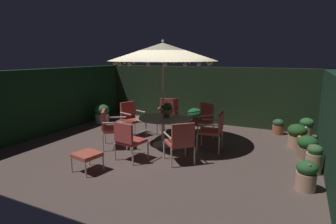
# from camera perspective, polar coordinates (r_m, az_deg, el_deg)

# --- Properties ---
(ground_plane) EXTENTS (8.01, 6.85, 0.02)m
(ground_plane) POSITION_cam_1_polar(r_m,az_deg,el_deg) (7.24, -1.28, -7.53)
(ground_plane) COLOR brown
(hedge_backdrop_rear) EXTENTS (8.01, 0.30, 1.99)m
(hedge_backdrop_rear) POSITION_cam_1_polar(r_m,az_deg,el_deg) (9.97, 7.34, 3.59)
(hedge_backdrop_rear) COLOR #1E2E1A
(hedge_backdrop_rear) RESTS_ON ground_plane
(hedge_backdrop_left) EXTENTS (0.30, 6.85, 1.99)m
(hedge_backdrop_left) POSITION_cam_1_polar(r_m,az_deg,el_deg) (9.37, -22.81, 2.27)
(hedge_backdrop_left) COLOR #15351A
(hedge_backdrop_left) RESTS_ON ground_plane
(patio_dining_table) EXTENTS (1.55, 1.28, 0.75)m
(patio_dining_table) POSITION_cam_1_polar(r_m,az_deg,el_deg) (7.29, -1.02, -2.28)
(patio_dining_table) COLOR silver
(patio_dining_table) RESTS_ON ground_plane
(patio_umbrella) EXTENTS (2.79, 2.79, 2.76)m
(patio_umbrella) POSITION_cam_1_polar(r_m,az_deg,el_deg) (7.08, -1.07, 12.37)
(patio_umbrella) COLOR silver
(patio_umbrella) RESTS_ON ground_plane
(centerpiece_planter) EXTENTS (0.34, 0.34, 0.42)m
(centerpiece_planter) POSITION_cam_1_polar(r_m,az_deg,el_deg) (7.27, -0.28, 0.68)
(centerpiece_planter) COLOR olive
(centerpiece_planter) RESTS_ON patio_dining_table
(patio_chair_north) EXTENTS (0.70, 0.70, 1.01)m
(patio_chair_north) POSITION_cam_1_polar(r_m,az_deg,el_deg) (8.29, -7.71, -0.89)
(patio_chair_north) COLOR silver
(patio_chair_north) RESTS_ON ground_plane
(patio_chair_northeast) EXTENTS (0.87, 0.88, 0.99)m
(patio_chair_northeast) POSITION_cam_1_polar(r_m,az_deg,el_deg) (7.27, -11.77, -2.81)
(patio_chair_northeast) COLOR silver
(patio_chair_northeast) RESTS_ON ground_plane
(patio_chair_east) EXTENTS (0.65, 0.65, 0.91)m
(patio_chair_east) POSITION_cam_1_polar(r_m,az_deg,el_deg) (6.30, -8.22, -5.45)
(patio_chair_east) COLOR silver
(patio_chair_east) RESTS_ON ground_plane
(patio_chair_southeast) EXTENTS (0.81, 0.81, 0.96)m
(patio_chair_southeast) POSITION_cam_1_polar(r_m,az_deg,el_deg) (6.06, 2.61, -5.84)
(patio_chair_southeast) COLOR beige
(patio_chair_southeast) RESTS_ON ground_plane
(patio_chair_south) EXTENTS (0.65, 0.67, 0.97)m
(patio_chair_south) POSITION_cam_1_polar(r_m,az_deg,el_deg) (6.98, 9.57, -3.38)
(patio_chair_south) COLOR beige
(patio_chair_south) RESTS_ON ground_plane
(patio_chair_southwest) EXTENTS (0.81, 0.83, 0.99)m
(patio_chair_southwest) POSITION_cam_1_polar(r_m,az_deg,el_deg) (8.10, 7.16, -1.30)
(patio_chair_southwest) COLOR beige
(patio_chair_southwest) RESTS_ON ground_plane
(patio_chair_west) EXTENTS (0.82, 0.81, 1.03)m
(patio_chair_west) POSITION_cam_1_polar(r_m,az_deg,el_deg) (8.62, 0.10, -0.21)
(patio_chair_west) COLOR beige
(patio_chair_west) RESTS_ON ground_plane
(ottoman_footrest) EXTENTS (0.56, 0.56, 0.40)m
(ottoman_footrest) POSITION_cam_1_polar(r_m,az_deg,el_deg) (5.96, -16.49, -8.66)
(ottoman_footrest) COLOR beige
(ottoman_footrest) RESTS_ON ground_plane
(potted_plant_front_corner) EXTENTS (0.32, 0.32, 0.60)m
(potted_plant_front_corner) POSITION_cam_1_polar(r_m,az_deg,el_deg) (6.41, 28.11, -8.54)
(potted_plant_front_corner) COLOR tan
(potted_plant_front_corner) RESTS_ON ground_plane
(potted_plant_back_left) EXTENTS (0.45, 0.45, 0.55)m
(potted_plant_back_left) POSITION_cam_1_polar(r_m,az_deg,el_deg) (7.22, 26.98, -6.40)
(potted_plant_back_left) COLOR #896C51
(potted_plant_back_left) RESTS_ON ground_plane
(potted_plant_back_right) EXTENTS (0.38, 0.38, 0.62)m
(potted_plant_back_right) POSITION_cam_1_polar(r_m,az_deg,el_deg) (8.88, 26.82, -2.92)
(potted_plant_back_right) COLOR tan
(potted_plant_back_right) RESTS_ON ground_plane
(potted_plant_left_near) EXTENTS (0.54, 0.54, 0.66)m
(potted_plant_left_near) POSITION_cam_1_polar(r_m,az_deg,el_deg) (10.12, -13.59, -0.23)
(potted_plant_left_near) COLOR silver
(potted_plant_left_near) RESTS_ON ground_plane
(potted_plant_back_center) EXTENTS (0.49, 0.49, 0.62)m
(potted_plant_back_center) POSITION_cam_1_polar(r_m,az_deg,el_deg) (7.97, 25.25, -4.32)
(potted_plant_back_center) COLOR tan
(potted_plant_back_center) RESTS_ON ground_plane
(potted_plant_right_far) EXTENTS (0.36, 0.36, 0.55)m
(potted_plant_right_far) POSITION_cam_1_polar(r_m,az_deg,el_deg) (5.58, 26.82, -11.57)
(potted_plant_right_far) COLOR tan
(potted_plant_right_far) RESTS_ON ground_plane
(potted_plant_right_near) EXTENTS (0.34, 0.34, 0.47)m
(potted_plant_right_near) POSITION_cam_1_polar(r_m,az_deg,el_deg) (9.07, 21.93, -2.80)
(potted_plant_right_near) COLOR #AE5E3D
(potted_plant_right_near) RESTS_ON ground_plane
(potted_plant_left_far) EXTENTS (0.53, 0.53, 0.60)m
(potted_plant_left_far) POSITION_cam_1_polar(r_m,az_deg,el_deg) (9.52, 5.62, -0.83)
(potted_plant_left_far) COLOR tan
(potted_plant_left_far) RESTS_ON ground_plane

